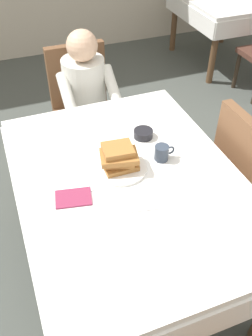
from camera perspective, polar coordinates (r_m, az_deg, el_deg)
ground_plane at (r=2.41m, az=0.44°, el=-14.58°), size 14.00×14.00×0.00m
dining_table_main at (r=1.91m, az=0.54°, el=-3.54°), size 1.12×1.52×0.74m
chair_diner at (r=2.89m, az=-6.85°, el=10.47°), size 0.44×0.45×0.93m
diner_person at (r=2.69m, az=-6.18°, el=11.44°), size 0.40×0.43×1.12m
chair_right_side at (r=2.31m, az=18.62°, el=-0.72°), size 0.45×0.44×0.93m
plate_breakfast at (r=1.90m, az=-0.90°, el=0.07°), size 0.28×0.28×0.02m
breakfast_stack at (r=1.85m, az=-1.10°, el=1.66°), size 0.21×0.19×0.12m
cup_coffee at (r=1.94m, az=5.62°, el=2.37°), size 0.11×0.08×0.08m
bowl_butter at (r=2.11m, az=2.70°, el=5.36°), size 0.11×0.11×0.04m
fork_left_of_plate at (r=1.85m, az=-6.23°, el=-1.82°), size 0.03×0.18×0.00m
knife_right_of_plate at (r=1.94m, az=4.57°, el=0.89°), size 0.02×0.20×0.00m
spoon_near_edge at (r=1.70m, az=3.21°, el=-6.47°), size 0.15×0.04×0.00m
napkin_folded at (r=1.76m, az=-8.18°, el=-4.60°), size 0.19×0.15×0.01m
background_table_far at (r=4.67m, az=15.01°, el=22.88°), size 0.92×1.12×0.74m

